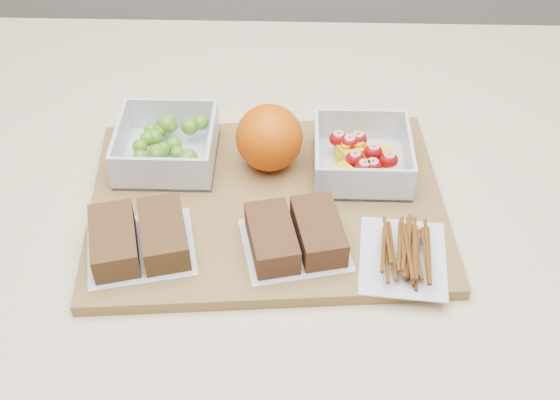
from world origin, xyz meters
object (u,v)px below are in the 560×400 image
Objects in this scene: orange at (269,138)px; pretzel_bag at (404,251)px; sandwich_bag_left at (139,238)px; fruit_container at (361,158)px; grape_container at (168,145)px; cutting_board at (267,204)px; sandwich_bag_center at (295,235)px.

pretzel_bag is (0.15, -0.15, -0.03)m from orange.
sandwich_bag_left is 0.29m from pretzel_bag.
orange reaches higher than pretzel_bag.
grape_container is at bearing 176.54° from fruit_container.
cutting_board is at bearing -153.32° from fruit_container.
orange is 0.20m from sandwich_bag_left.
cutting_board is 3.07× the size of sandwich_bag_left.
grape_container is (-0.13, 0.07, 0.03)m from cutting_board.
fruit_container is 0.12m from orange.
pretzel_bag is at bearing -29.84° from grape_container.
sandwich_bag_left is (-0.25, -0.14, -0.00)m from fruit_container.
orange is at bearing 134.72° from pretzel_bag.
fruit_container reaches higher than pretzel_bag.
pretzel_bag is (0.12, -0.02, -0.00)m from sandwich_bag_center.
fruit_container is at bearing -3.46° from grape_container.
orange is (0.13, -0.01, 0.02)m from grape_container.
pretzel_bag is (0.28, -0.16, -0.01)m from grape_container.
grape_container is at bearing 150.16° from pretzel_bag.
grape_container reaches higher than pretzel_bag.
pretzel_bag is at bearing -75.05° from fruit_container.
sandwich_bag_center is (0.03, -0.07, 0.03)m from cutting_board.
sandwich_bag_center is at bearing -69.64° from cutting_board.
cutting_board is 0.18m from pretzel_bag.
cutting_board is 0.15m from grape_container.
grape_container is 0.88× the size of sandwich_bag_left.
cutting_board is at bearing 31.07° from sandwich_bag_left.
sandwich_bag_left is at bearing -150.87° from fruit_container.
grape_container reaches higher than sandwich_bag_center.
fruit_container is at bearing 58.61° from sandwich_bag_center.
orange is (0.00, 0.07, 0.05)m from cutting_board.
grape_container reaches higher than cutting_board.
pretzel_bag is (0.04, -0.15, -0.01)m from fruit_container.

